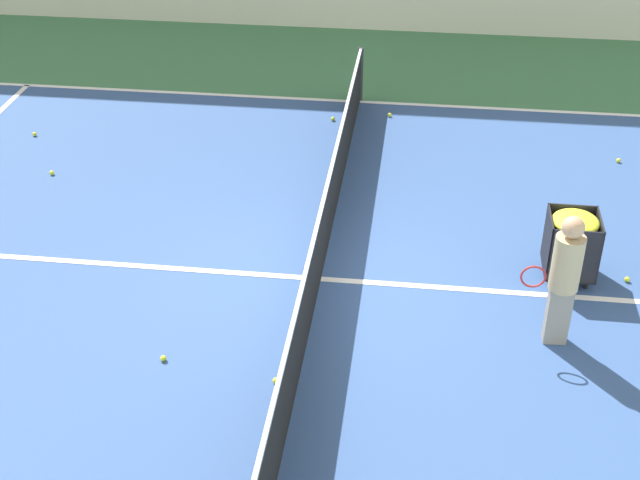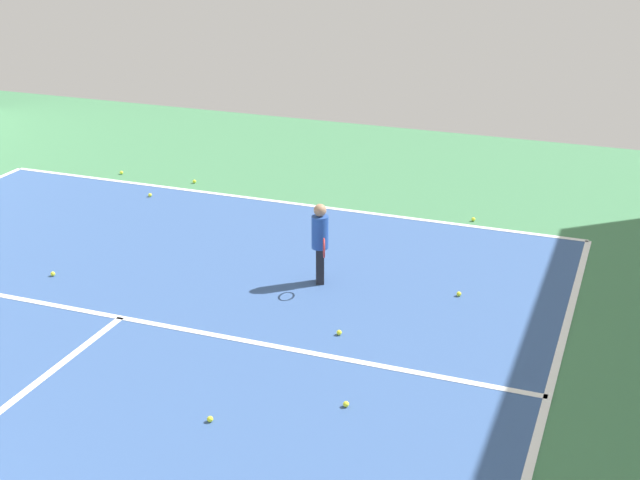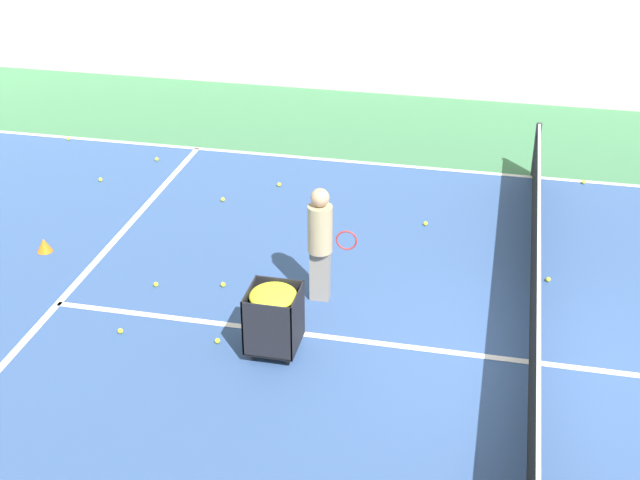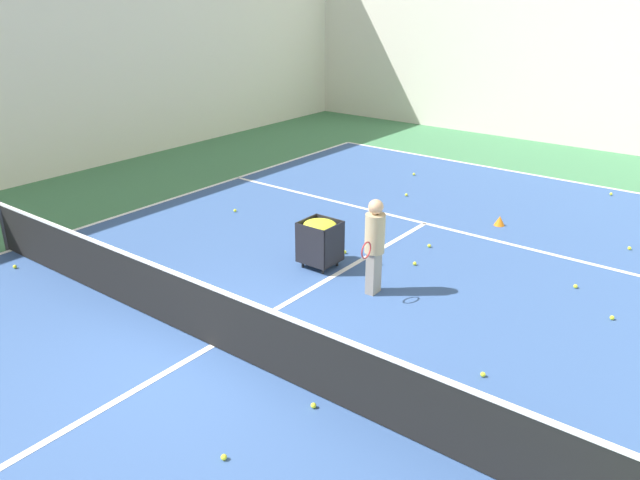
{
  "view_description": "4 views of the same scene",
  "coord_description": "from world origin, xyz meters",
  "views": [
    {
      "loc": [
        9.13,
        1.15,
        6.36
      ],
      "look_at": [
        0.0,
        0.0,
        0.58
      ],
      "focal_mm": 50.0,
      "sensor_mm": 36.0,
      "label": 1
    },
    {
      "loc": [
        -6.27,
        2.85,
        5.41
      ],
      "look_at": [
        -2.09,
        -8.21,
        0.67
      ],
      "focal_mm": 50.0,
      "sensor_mm": 36.0,
      "label": 2
    },
    {
      "loc": [
        -9.13,
        0.6,
        6.36
      ],
      "look_at": [
        0.89,
        2.79,
        0.9
      ],
      "focal_mm": 50.0,
      "sensor_mm": 36.0,
      "label": 3
    },
    {
      "loc": [
        5.86,
        -5.1,
        4.75
      ],
      "look_at": [
        -0.44,
        3.07,
        0.52
      ],
      "focal_mm": 35.0,
      "sensor_mm": 36.0,
      "label": 4
    }
  ],
  "objects": [
    {
      "name": "tennis_ball_27",
      "position": [
        1.69,
        -7.02,
        0.04
      ],
      "size": [
        0.07,
        0.07,
        0.07
      ],
      "primitive_type": "sphere",
      "color": "yellow",
      "rests_on": "ground"
    },
    {
      "name": "tennis_ball_11",
      "position": [
        -3.54,
        -5.2,
        0.04
      ],
      "size": [
        0.07,
        0.07,
        0.07
      ],
      "primitive_type": "sphere",
      "color": "yellow",
      "rests_on": "ground"
    },
    {
      "name": "line_service_near",
      "position": [
        0.0,
        -6.19,
        0.01
      ],
      "size": [
        11.23,
        0.1,
        0.0
      ],
      "primitive_type": "cube",
      "color": "white",
      "rests_on": "ground"
    },
    {
      "name": "tennis_ball_4",
      "position": [
        -2.9,
        -6.77,
        0.04
      ],
      "size": [
        0.07,
        0.07,
        0.07
      ],
      "primitive_type": "sphere",
      "color": "yellow",
      "rests_on": "ground"
    },
    {
      "name": "player_near_baseline",
      "position": [
        -2.1,
        -8.2,
        0.69
      ],
      "size": [
        0.38,
        0.55,
        1.21
      ],
      "rotation": [
        0.0,
        0.0,
        1.95
      ],
      "color": "black",
      "rests_on": "ground"
    },
    {
      "name": "line_baseline_near",
      "position": [
        0.0,
        -11.26,
        0.01
      ],
      "size": [
        11.23,
        0.1,
        0.0
      ],
      "primitive_type": "cube",
      "color": "white",
      "rests_on": "ground"
    },
    {
      "name": "tennis_ball_15",
      "position": [
        -2.26,
        -4.4,
        0.04
      ],
      "size": [
        0.07,
        0.07,
        0.07
      ],
      "primitive_type": "sphere",
      "color": "yellow",
      "rests_on": "ground"
    },
    {
      "name": "tennis_ball_8",
      "position": [
        2.22,
        -10.67,
        0.04
      ],
      "size": [
        0.07,
        0.07,
        0.07
      ],
      "primitive_type": "sphere",
      "color": "yellow",
      "rests_on": "ground"
    },
    {
      "name": "tennis_ball_12",
      "position": [
        3.47,
        -11.67,
        0.04
      ],
      "size": [
        0.07,
        0.07,
        0.07
      ],
      "primitive_type": "sphere",
      "color": "yellow",
      "rests_on": "ground"
    },
    {
      "name": "tennis_ball_22",
      "position": [
        -4.09,
        -8.46,
        0.04
      ],
      "size": [
        0.07,
        0.07,
        0.07
      ],
      "primitive_type": "sphere",
      "color": "yellow",
      "rests_on": "ground"
    },
    {
      "name": "tennis_ball_18",
      "position": [
        -3.67,
        -11.52,
        0.04
      ],
      "size": [
        0.07,
        0.07,
        0.07
      ],
      "primitive_type": "sphere",
      "color": "yellow",
      "rests_on": "ground"
    },
    {
      "name": "tennis_ball_0",
      "position": [
        1.83,
        -11.68,
        0.04
      ],
      "size": [
        0.07,
        0.07,
        0.07
      ],
      "primitive_type": "sphere",
      "color": "yellow",
      "rests_on": "ground"
    }
  ]
}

